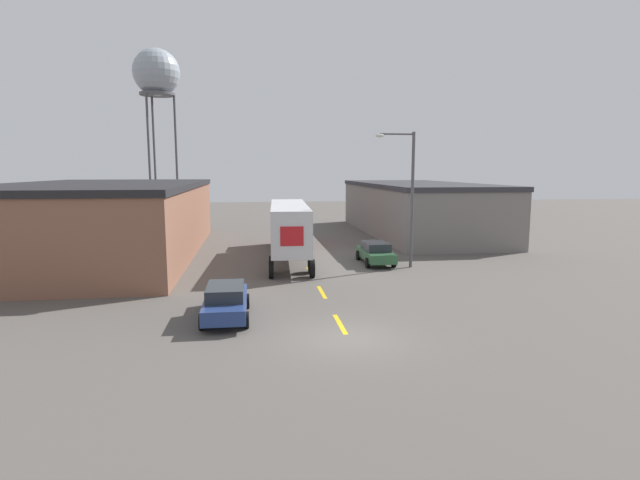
% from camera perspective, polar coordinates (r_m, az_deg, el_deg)
% --- Properties ---
extents(ground_plane, '(160.00, 160.00, 0.00)m').
position_cam_1_polar(ground_plane, '(19.04, 3.24, -11.18)').
color(ground_plane, '#56514C').
extents(road_centerline, '(0.20, 13.46, 0.01)m').
position_cam_1_polar(road_centerline, '(25.83, 0.21, -5.97)').
color(road_centerline, gold).
rests_on(road_centerline, ground_plane).
extents(warehouse_left, '(13.44, 26.17, 5.30)m').
position_cam_1_polar(warehouse_left, '(39.71, -23.59, 2.17)').
color(warehouse_left, brown).
rests_on(warehouse_left, ground_plane).
extents(warehouse_right, '(9.84, 24.53, 4.98)m').
position_cam_1_polar(warehouse_right, '(50.01, 10.99, 3.59)').
color(warehouse_right, slate).
rests_on(warehouse_right, ground_plane).
extents(semi_truck, '(3.30, 14.73, 3.94)m').
position_cam_1_polar(semi_truck, '(35.16, -3.61, 1.74)').
color(semi_truck, '#B21919').
rests_on(semi_truck, ground_plane).
extents(parked_car_left_near, '(1.94, 4.68, 1.47)m').
position_cam_1_polar(parked_car_left_near, '(21.59, -10.72, -6.83)').
color(parked_car_left_near, navy).
rests_on(parked_car_left_near, ground_plane).
extents(parked_car_right_mid, '(1.94, 4.68, 1.47)m').
position_cam_1_polar(parked_car_right_mid, '(33.61, 6.36, -1.40)').
color(parked_car_right_mid, '#2D5B38').
rests_on(parked_car_right_mid, ground_plane).
extents(water_tower, '(5.57, 5.57, 20.64)m').
position_cam_1_polar(water_tower, '(66.16, -18.18, 17.52)').
color(water_tower, '#47474C').
rests_on(water_tower, ground_plane).
extents(street_lamp, '(2.57, 0.32, 8.60)m').
position_cam_1_polar(street_lamp, '(32.21, 10.04, 5.61)').
color(street_lamp, '#4C4C51').
rests_on(street_lamp, ground_plane).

